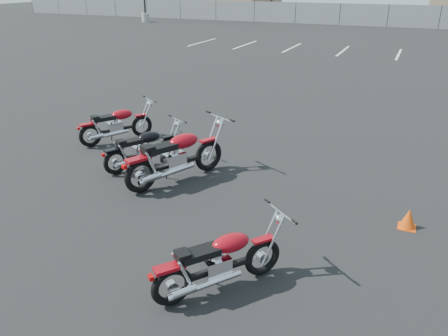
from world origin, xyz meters
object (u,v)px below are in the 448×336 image
at_px(motorcycle_third_red, 176,157).
at_px(motorcycle_front_red, 116,125).
at_px(motorcycle_second_black, 143,149).
at_px(motorcycle_rear_red, 219,262).

bearing_deg(motorcycle_third_red, motorcycle_front_red, 150.54).
bearing_deg(motorcycle_front_red, motorcycle_second_black, -35.70).
distance_m(motorcycle_second_black, motorcycle_third_red, 1.09).
distance_m(motorcycle_front_red, motorcycle_third_red, 2.94).
bearing_deg(motorcycle_rear_red, motorcycle_second_black, 136.43).
relative_size(motorcycle_second_black, motorcycle_third_red, 0.79).
relative_size(motorcycle_front_red, motorcycle_second_black, 1.02).
relative_size(motorcycle_front_red, motorcycle_rear_red, 1.07).
bearing_deg(motorcycle_rear_red, motorcycle_third_red, 128.94).
distance_m(motorcycle_front_red, motorcycle_second_black, 1.88).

